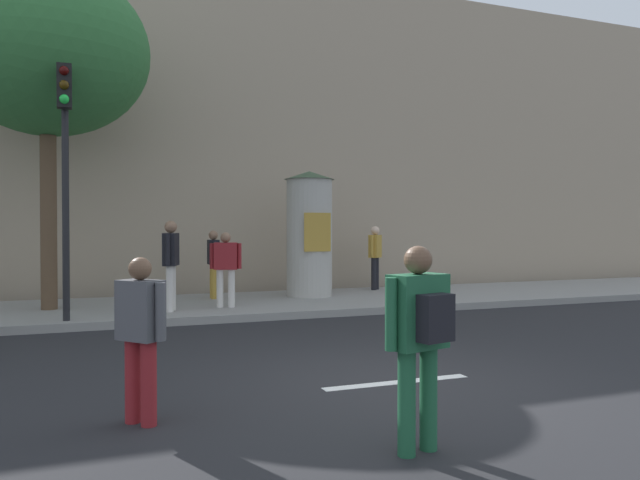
{
  "coord_description": "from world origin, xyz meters",
  "views": [
    {
      "loc": [
        -3.28,
        -6.1,
        1.75
      ],
      "look_at": [
        -0.18,
        2.0,
        1.6
      ],
      "focal_mm": 33.95,
      "sensor_mm": 36.0,
      "label": 1
    }
  ],
  "objects_px": {
    "pedestrian_near_pole": "(140,328)",
    "pedestrian_in_light_jacket": "(226,263)",
    "pedestrian_with_bag": "(420,329)",
    "street_tree": "(47,52)",
    "pedestrian_in_dark_shirt": "(375,253)",
    "poster_column": "(309,233)",
    "traffic_light": "(65,150)",
    "pedestrian_tallest": "(171,257)",
    "pedestrian_in_red_top": "(213,259)"
  },
  "relations": [
    {
      "from": "street_tree",
      "to": "pedestrian_in_red_top",
      "type": "xyz_separation_m",
      "value": [
        3.44,
        0.74,
        -4.22
      ]
    },
    {
      "from": "street_tree",
      "to": "pedestrian_in_red_top",
      "type": "bearing_deg",
      "value": 12.1
    },
    {
      "from": "pedestrian_near_pole",
      "to": "pedestrian_in_dark_shirt",
      "type": "height_order",
      "value": "pedestrian_in_dark_shirt"
    },
    {
      "from": "poster_column",
      "to": "pedestrian_with_bag",
      "type": "relative_size",
      "value": 1.85
    },
    {
      "from": "pedestrian_with_bag",
      "to": "pedestrian_in_light_jacket",
      "type": "bearing_deg",
      "value": 88.45
    },
    {
      "from": "pedestrian_in_red_top",
      "to": "pedestrian_near_pole",
      "type": "bearing_deg",
      "value": -105.19
    },
    {
      "from": "poster_column",
      "to": "traffic_light",
      "type": "bearing_deg",
      "value": -156.73
    },
    {
      "from": "pedestrian_tallest",
      "to": "pedestrian_in_dark_shirt",
      "type": "xyz_separation_m",
      "value": [
        5.61,
        2.41,
        -0.08
      ]
    },
    {
      "from": "traffic_light",
      "to": "pedestrian_with_bag",
      "type": "distance_m",
      "value": 8.06
    },
    {
      "from": "pedestrian_tallest",
      "to": "pedestrian_in_light_jacket",
      "type": "height_order",
      "value": "pedestrian_tallest"
    },
    {
      "from": "pedestrian_in_red_top",
      "to": "pedestrian_in_dark_shirt",
      "type": "relative_size",
      "value": 0.93
    },
    {
      "from": "pedestrian_near_pole",
      "to": "pedestrian_tallest",
      "type": "relative_size",
      "value": 0.85
    },
    {
      "from": "street_tree",
      "to": "pedestrian_near_pole",
      "type": "xyz_separation_m",
      "value": [
        1.18,
        -7.59,
        -4.42
      ]
    },
    {
      "from": "pedestrian_near_pole",
      "to": "pedestrian_with_bag",
      "type": "distance_m",
      "value": 2.49
    },
    {
      "from": "pedestrian_near_pole",
      "to": "pedestrian_in_light_jacket",
      "type": "bearing_deg",
      "value": 71.75
    },
    {
      "from": "pedestrian_near_pole",
      "to": "pedestrian_with_bag",
      "type": "xyz_separation_m",
      "value": [
        1.98,
        -1.52,
        0.11
      ]
    },
    {
      "from": "poster_column",
      "to": "street_tree",
      "type": "bearing_deg",
      "value": -175.72
    },
    {
      "from": "street_tree",
      "to": "pedestrian_in_dark_shirt",
      "type": "xyz_separation_m",
      "value": [
        7.85,
        1.24,
        -4.16
      ]
    },
    {
      "from": "pedestrian_with_bag",
      "to": "pedestrian_in_dark_shirt",
      "type": "xyz_separation_m",
      "value": [
        4.7,
        10.35,
        0.16
      ]
    },
    {
      "from": "pedestrian_in_light_jacket",
      "to": "pedestrian_in_dark_shirt",
      "type": "relative_size",
      "value": 0.91
    },
    {
      "from": "poster_column",
      "to": "pedestrian_in_dark_shirt",
      "type": "height_order",
      "value": "poster_column"
    },
    {
      "from": "pedestrian_in_dark_shirt",
      "to": "pedestrian_in_light_jacket",
      "type": "bearing_deg",
      "value": -154.14
    },
    {
      "from": "poster_column",
      "to": "pedestrian_near_pole",
      "type": "height_order",
      "value": "poster_column"
    },
    {
      "from": "pedestrian_tallest",
      "to": "street_tree",
      "type": "bearing_deg",
      "value": 152.57
    },
    {
      "from": "pedestrian_near_pole",
      "to": "pedestrian_in_red_top",
      "type": "height_order",
      "value": "pedestrian_in_red_top"
    },
    {
      "from": "pedestrian_near_pole",
      "to": "pedestrian_tallest",
      "type": "distance_m",
      "value": 6.52
    },
    {
      "from": "pedestrian_with_bag",
      "to": "pedestrian_in_red_top",
      "type": "height_order",
      "value": "pedestrian_in_red_top"
    },
    {
      "from": "street_tree",
      "to": "pedestrian_with_bag",
      "type": "bearing_deg",
      "value": -70.91
    },
    {
      "from": "traffic_light",
      "to": "pedestrian_near_pole",
      "type": "bearing_deg",
      "value": -82.01
    },
    {
      "from": "poster_column",
      "to": "street_tree",
      "type": "height_order",
      "value": "street_tree"
    },
    {
      "from": "pedestrian_in_dark_shirt",
      "to": "pedestrian_near_pole",
      "type": "bearing_deg",
      "value": -127.06
    },
    {
      "from": "poster_column",
      "to": "pedestrian_in_dark_shirt",
      "type": "xyz_separation_m",
      "value": [
        2.15,
        0.82,
        -0.54
      ]
    },
    {
      "from": "pedestrian_tallest",
      "to": "pedestrian_in_light_jacket",
      "type": "bearing_deg",
      "value": 11.83
    },
    {
      "from": "traffic_light",
      "to": "poster_column",
      "type": "height_order",
      "value": "traffic_light"
    },
    {
      "from": "street_tree",
      "to": "pedestrian_in_red_top",
      "type": "distance_m",
      "value": 5.49
    },
    {
      "from": "pedestrian_with_bag",
      "to": "pedestrian_in_light_jacket",
      "type": "height_order",
      "value": "pedestrian_in_light_jacket"
    },
    {
      "from": "poster_column",
      "to": "pedestrian_in_dark_shirt",
      "type": "distance_m",
      "value": 2.37
    },
    {
      "from": "pedestrian_in_dark_shirt",
      "to": "street_tree",
      "type": "bearing_deg",
      "value": -171.01
    },
    {
      "from": "pedestrian_in_red_top",
      "to": "pedestrian_in_dark_shirt",
      "type": "distance_m",
      "value": 4.44
    },
    {
      "from": "traffic_light",
      "to": "street_tree",
      "type": "relative_size",
      "value": 0.65
    },
    {
      "from": "pedestrian_with_bag",
      "to": "pedestrian_tallest",
      "type": "bearing_deg",
      "value": 96.54
    },
    {
      "from": "traffic_light",
      "to": "pedestrian_in_light_jacket",
      "type": "xyz_separation_m",
      "value": [
        3.0,
        0.94,
        -2.05
      ]
    },
    {
      "from": "poster_column",
      "to": "pedestrian_tallest",
      "type": "distance_m",
      "value": 3.83
    },
    {
      "from": "pedestrian_in_red_top",
      "to": "pedestrian_in_dark_shirt",
      "type": "bearing_deg",
      "value": 6.54
    },
    {
      "from": "pedestrian_with_bag",
      "to": "pedestrian_near_pole",
      "type": "bearing_deg",
      "value": 142.46
    },
    {
      "from": "pedestrian_in_light_jacket",
      "to": "pedestrian_in_dark_shirt",
      "type": "distance_m",
      "value": 4.97
    },
    {
      "from": "poster_column",
      "to": "pedestrian_in_light_jacket",
      "type": "bearing_deg",
      "value": -149.75
    },
    {
      "from": "poster_column",
      "to": "street_tree",
      "type": "xyz_separation_m",
      "value": [
        -5.69,
        -0.43,
        3.62
      ]
    },
    {
      "from": "pedestrian_tallest",
      "to": "pedestrian_with_bag",
      "type": "bearing_deg",
      "value": -83.46
    },
    {
      "from": "poster_column",
      "to": "street_tree",
      "type": "distance_m",
      "value": 6.76
    }
  ]
}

